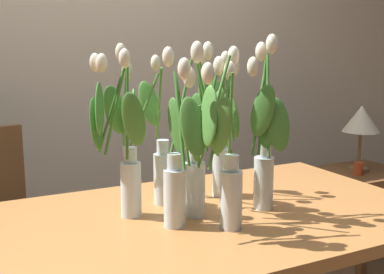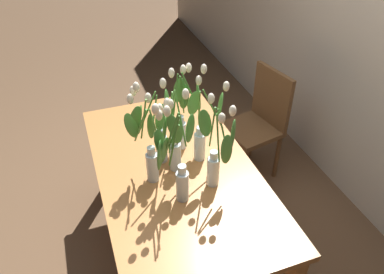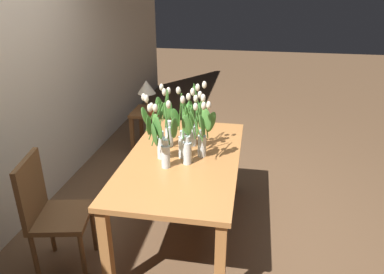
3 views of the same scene
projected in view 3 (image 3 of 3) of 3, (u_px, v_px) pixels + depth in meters
ground_plane at (184, 231)px, 3.20m from camera, size 18.00×18.00×0.00m
room_wall_rear at (1, 75)px, 2.89m from camera, size 9.00×0.10×2.70m
dining_table at (183, 167)px, 2.94m from camera, size 1.60×0.90×0.74m
tulip_vase_0 at (158, 137)px, 2.80m from camera, size 0.19×0.20×0.52m
tulip_vase_1 at (191, 142)px, 2.73m from camera, size 0.14×0.18×0.52m
tulip_vase_2 at (183, 129)px, 2.82m from camera, size 0.26×0.22×0.56m
tulip_vase_3 at (162, 140)px, 2.63m from camera, size 0.17×0.26×0.56m
tulip_vase_4 at (167, 123)px, 3.01m from camera, size 0.21×0.19×0.53m
tulip_vase_5 at (196, 123)px, 3.00m from camera, size 0.16×0.17×0.59m
tulip_vase_6 at (202, 133)px, 2.80m from camera, size 0.20×0.24×0.56m
dining_chair at (49, 209)px, 2.61m from camera, size 0.47×0.47×0.93m
side_table at (151, 120)px, 4.53m from camera, size 0.44×0.44×0.55m
table_lamp at (146, 88)px, 4.33m from camera, size 0.22×0.22×0.40m
pillar_candle at (152, 112)px, 4.35m from camera, size 0.06×0.06×0.07m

